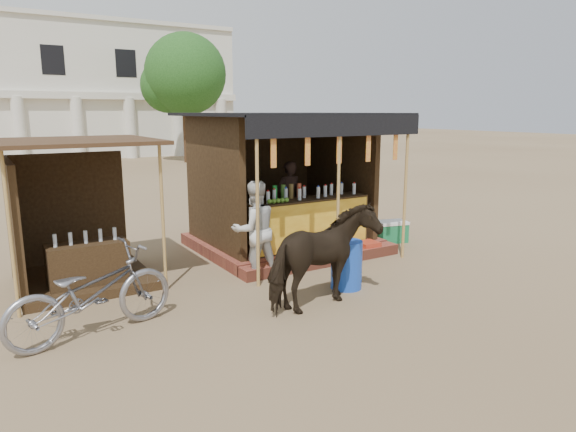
# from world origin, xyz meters

# --- Properties ---
(ground) EXTENTS (120.00, 120.00, 0.00)m
(ground) POSITION_xyz_m (0.00, 0.00, 0.00)
(ground) COLOR #846B4C
(ground) RESTS_ON ground
(main_stall) EXTENTS (3.60, 3.61, 2.78)m
(main_stall) POSITION_xyz_m (1.01, 3.36, 1.02)
(main_stall) COLOR brown
(main_stall) RESTS_ON ground
(secondary_stall) EXTENTS (2.40, 2.40, 2.38)m
(secondary_stall) POSITION_xyz_m (-3.17, 3.24, 0.85)
(secondary_stall) COLOR #3B2815
(secondary_stall) RESTS_ON ground
(cow) EXTENTS (1.88, 1.12, 1.49)m
(cow) POSITION_xyz_m (-0.23, 0.25, 0.74)
(cow) COLOR black
(cow) RESTS_ON ground
(motorbike) EXTENTS (2.28, 1.21, 1.14)m
(motorbike) POSITION_xyz_m (-3.28, 0.98, 0.57)
(motorbike) COLOR gray
(motorbike) RESTS_ON ground
(bystander) EXTENTS (0.86, 0.69, 1.68)m
(bystander) POSITION_xyz_m (-0.42, 2.00, 0.84)
(bystander) COLOR silver
(bystander) RESTS_ON ground
(blue_barrel) EXTENTS (0.66, 0.66, 0.78)m
(blue_barrel) POSITION_xyz_m (0.57, 0.73, 0.39)
(blue_barrel) COLOR blue
(blue_barrel) RESTS_ON ground
(red_crate) EXTENTS (0.40, 0.38, 0.29)m
(red_crate) POSITION_xyz_m (2.10, 2.00, 0.14)
(red_crate) COLOR #A32F1B
(red_crate) RESTS_ON ground
(cooler) EXTENTS (0.73, 0.59, 0.46)m
(cooler) POSITION_xyz_m (3.28, 2.60, 0.23)
(cooler) COLOR #19723F
(cooler) RESTS_ON ground
(background_building) EXTENTS (26.00, 7.45, 8.18)m
(background_building) POSITION_xyz_m (-2.00, 29.94, 3.98)
(background_building) COLOR silver
(background_building) RESTS_ON ground
(tree) EXTENTS (4.50, 4.40, 7.00)m
(tree) POSITION_xyz_m (5.81, 22.14, 4.63)
(tree) COLOR #382314
(tree) RESTS_ON ground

